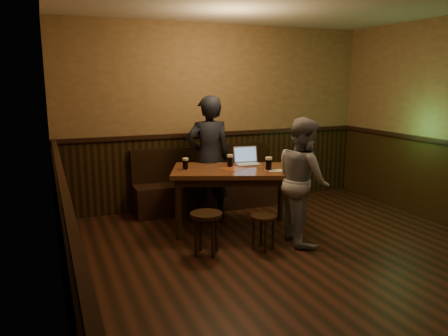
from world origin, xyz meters
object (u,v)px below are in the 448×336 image
stool_right (263,222)px  pint_left (185,164)px  person_grey (303,181)px  pint_right (269,164)px  laptop (247,160)px  person_suit (209,158)px  bench (205,189)px  stool_left (206,221)px  pint_mid (230,161)px  pub_table (233,177)px

stool_right → pint_left: (-0.64, 0.95, 0.57)m
stool_right → pint_left: 1.28m
stool_right → person_grey: person_grey is taller
person_grey → pint_right: bearing=37.7°
laptop → person_suit: 0.56m
pint_left → person_suit: 0.62m
bench → pint_left: (-0.59, -0.90, 0.59)m
bench → pint_right: size_ratio=12.95×
stool_right → laptop: size_ratio=1.15×
bench → stool_left: size_ratio=4.47×
pint_mid → laptop: laptop is taller
person_suit → stool_left: bearing=72.6°
pub_table → stool_left: 0.96m
pint_mid → bench: bearing=90.8°
pint_left → pub_table: bearing=-16.1°
stool_right → laptop: bearing=75.9°
stool_left → person_suit: 1.41m
laptop → person_suit: (-0.42, 0.37, -0.01)m
stool_left → pint_left: 0.97m
pub_table → pint_mid: (0.01, 0.12, 0.19)m
stool_right → person_grey: 0.72m
laptop → pint_mid: bearing=-158.4°
pint_left → stool_left: bearing=-91.7°
person_suit → pint_left: bearing=45.3°
bench → person_grey: size_ratio=1.44×
pint_right → stool_right: bearing=-122.7°
pint_left → person_suit: person_suit is taller
pint_mid → pint_right: bearing=-46.2°
stool_left → person_grey: size_ratio=0.32×
pub_table → person_suit: size_ratio=1.01×
bench → stool_left: bench is taller
stool_left → pub_table: bearing=47.1°
person_grey → laptop: bearing=29.1°
bench → person_grey: person_grey is taller
stool_left → pint_right: size_ratio=2.90×
pub_table → laptop: bearing=55.9°
bench → person_grey: (0.62, -1.77, 0.45)m
pint_left → laptop: bearing=2.1°
pint_right → pint_left: bearing=156.0°
pint_mid → person_suit: bearing=106.5°
laptop → person_grey: 0.97m
bench → pint_mid: (0.01, -0.94, 0.60)m
pint_mid → laptop: (0.28, 0.08, -0.02)m
bench → stool_right: 1.84m
bench → laptop: 1.08m
stool_left → stool_right: (0.66, -0.12, -0.06)m
pub_table → person_grey: size_ratio=1.15×
laptop → person_grey: person_grey is taller
person_grey → pint_left: bearing=63.5°
stool_right → bench: bearing=91.6°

